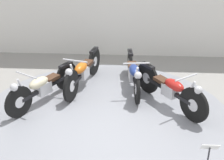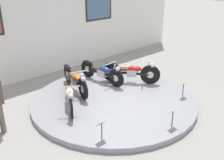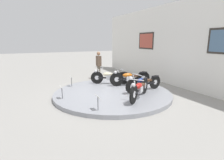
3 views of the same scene
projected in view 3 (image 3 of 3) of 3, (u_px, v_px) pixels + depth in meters
The scene contains 11 objects.
ground_plane at pixel (113, 95), 7.58m from camera, with size 60.00×60.00×0.00m, color gray.
display_platform at pixel (113, 93), 7.56m from camera, with size 4.97×4.97×0.15m, color gray.
back_wall at pixel (177, 45), 8.73m from camera, with size 14.00×0.22×4.15m.
motorcycle_cream at pixel (109, 77), 8.78m from camera, with size 1.05×1.73×0.79m.
motorcycle_orange at pixel (129, 77), 8.48m from camera, with size 0.65×1.97×0.81m.
motorcycle_blue at pixel (143, 83), 7.50m from camera, with size 0.54×1.97×0.79m.
motorcycle_red at pixel (139, 88), 6.55m from camera, with size 1.25×1.66×0.81m.
info_placard_front_left at pixel (71, 79), 8.29m from camera, with size 0.26×0.11×0.51m.
info_placard_front_centre at pixel (62, 89), 6.52m from camera, with size 0.26×0.11×0.51m.
info_placard_front_right at pixel (98, 99), 5.43m from camera, with size 0.26×0.11×0.51m.
visitor_standing at pixel (99, 64), 10.47m from camera, with size 0.36×0.22×1.66m.
Camera 3 is at (6.45, -3.30, 2.29)m, focal length 28.00 mm.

